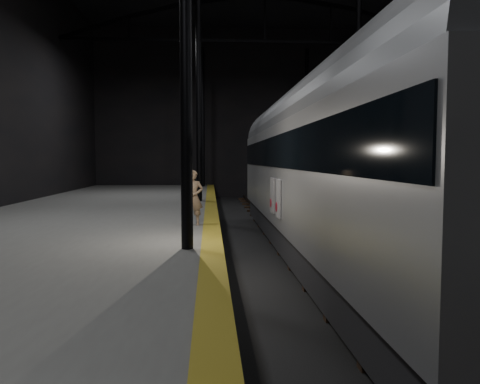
{
  "coord_description": "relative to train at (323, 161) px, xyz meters",
  "views": [
    {
      "loc": [
        -3.29,
        -14.29,
        2.97
      ],
      "look_at": [
        -2.4,
        -0.42,
        2.0
      ],
      "focal_mm": 35.0,
      "sensor_mm": 36.0,
      "label": 1
    }
  ],
  "objects": [
    {
      "name": "ground",
      "position": [
        0.0,
        0.85,
        -2.93
      ],
      "size": [
        44.0,
        44.0,
        0.0
      ],
      "primitive_type": "plane",
      "color": "black",
      "rests_on": "ground"
    },
    {
      "name": "platform_left",
      "position": [
        -7.5,
        0.85,
        -2.43
      ],
      "size": [
        9.0,
        43.8,
        1.0
      ],
      "primitive_type": "cube",
      "color": "#545451",
      "rests_on": "ground"
    },
    {
      "name": "tactile_strip",
      "position": [
        -3.25,
        0.85,
        -1.92
      ],
      "size": [
        0.5,
        43.8,
        0.01
      ],
      "primitive_type": "cube",
      "color": "olive",
      "rests_on": "platform_left"
    },
    {
      "name": "track",
      "position": [
        0.0,
        0.85,
        -2.86
      ],
      "size": [
        2.4,
        43.0,
        0.24
      ],
      "color": "#3F3328",
      "rests_on": "ground"
    },
    {
      "name": "train",
      "position": [
        0.0,
        0.0,
        0.0
      ],
      "size": [
        2.94,
        19.64,
        5.25
      ],
      "color": "#A9ABB1",
      "rests_on": "ground"
    },
    {
      "name": "woman",
      "position": [
        -3.8,
        0.59,
        -1.1
      ],
      "size": [
        0.64,
        0.45,
        1.65
      ],
      "primitive_type": "imported",
      "rotation": [
        0.0,
        0.0,
        -0.1
      ],
      "color": "#907358",
      "rests_on": "platform_left"
    }
  ]
}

